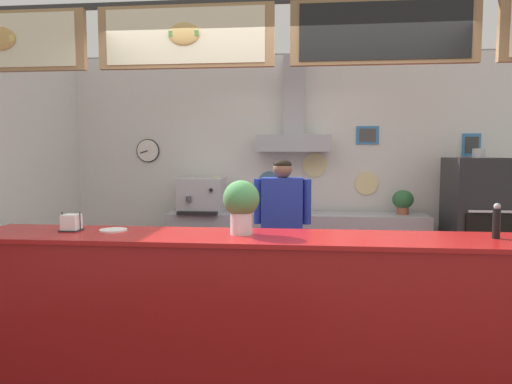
{
  "coord_description": "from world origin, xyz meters",
  "views": [
    {
      "loc": [
        0.16,
        -3.37,
        1.65
      ],
      "look_at": [
        -0.28,
        0.82,
        1.29
      ],
      "focal_mm": 32.99,
      "sensor_mm": 36.0,
      "label": 1
    }
  ],
  "objects_px": {
    "condiment_plate": "(113,230)",
    "basil_vase": "(241,205)",
    "pizza_oven": "(476,230)",
    "potted_oregano": "(294,201)",
    "shop_worker": "(282,236)",
    "pepper_grinder": "(497,221)",
    "potted_rosemary": "(403,201)",
    "napkin_holder": "(71,223)",
    "espresso_machine": "(202,195)"
  },
  "relations": [
    {
      "from": "pizza_oven",
      "to": "condiment_plate",
      "type": "relative_size",
      "value": 8.79
    },
    {
      "from": "shop_worker",
      "to": "condiment_plate",
      "type": "distance_m",
      "value": 1.72
    },
    {
      "from": "shop_worker",
      "to": "pepper_grinder",
      "type": "xyz_separation_m",
      "value": [
        1.45,
        -1.29,
        0.36
      ]
    },
    {
      "from": "potted_rosemary",
      "to": "napkin_holder",
      "type": "distance_m",
      "value": 3.72
    },
    {
      "from": "shop_worker",
      "to": "napkin_holder",
      "type": "relative_size",
      "value": 11.26
    },
    {
      "from": "potted_oregano",
      "to": "potted_rosemary",
      "type": "xyz_separation_m",
      "value": [
        1.27,
        0.04,
        0.01
      ]
    },
    {
      "from": "potted_rosemary",
      "to": "basil_vase",
      "type": "distance_m",
      "value": 2.93
    },
    {
      "from": "napkin_holder",
      "to": "potted_oregano",
      "type": "bearing_deg",
      "value": 57.6
    },
    {
      "from": "shop_worker",
      "to": "condiment_plate",
      "type": "height_order",
      "value": "shop_worker"
    },
    {
      "from": "condiment_plate",
      "to": "basil_vase",
      "type": "bearing_deg",
      "value": -2.2
    },
    {
      "from": "pepper_grinder",
      "to": "napkin_holder",
      "type": "bearing_deg",
      "value": 179.9
    },
    {
      "from": "espresso_machine",
      "to": "pepper_grinder",
      "type": "xyz_separation_m",
      "value": [
        2.47,
        -2.39,
        0.07
      ]
    },
    {
      "from": "basil_vase",
      "to": "condiment_plate",
      "type": "distance_m",
      "value": 0.95
    },
    {
      "from": "espresso_machine",
      "to": "napkin_holder",
      "type": "xyz_separation_m",
      "value": [
        -0.42,
        -2.39,
        0.02
      ]
    },
    {
      "from": "basil_vase",
      "to": "napkin_holder",
      "type": "relative_size",
      "value": 2.62
    },
    {
      "from": "espresso_machine",
      "to": "potted_rosemary",
      "type": "xyz_separation_m",
      "value": [
        2.38,
        0.06,
        -0.04
      ]
    },
    {
      "from": "pizza_oven",
      "to": "napkin_holder",
      "type": "distance_m",
      "value": 4.14
    },
    {
      "from": "condiment_plate",
      "to": "pepper_grinder",
      "type": "distance_m",
      "value": 2.59
    },
    {
      "from": "potted_rosemary",
      "to": "condiment_plate",
      "type": "xyz_separation_m",
      "value": [
        -2.49,
        -2.43,
        0.01
      ]
    },
    {
      "from": "condiment_plate",
      "to": "shop_worker",
      "type": "bearing_deg",
      "value": 48.04
    },
    {
      "from": "condiment_plate",
      "to": "pizza_oven",
      "type": "bearing_deg",
      "value": 33.5
    },
    {
      "from": "potted_oregano",
      "to": "pepper_grinder",
      "type": "xyz_separation_m",
      "value": [
        1.36,
        -2.41,
        0.13
      ]
    },
    {
      "from": "shop_worker",
      "to": "pepper_grinder",
      "type": "height_order",
      "value": "shop_worker"
    },
    {
      "from": "potted_rosemary",
      "to": "pepper_grinder",
      "type": "relative_size",
      "value": 1.22
    },
    {
      "from": "shop_worker",
      "to": "potted_rosemary",
      "type": "distance_m",
      "value": 1.8
    },
    {
      "from": "potted_oregano",
      "to": "condiment_plate",
      "type": "distance_m",
      "value": 2.68
    },
    {
      "from": "basil_vase",
      "to": "espresso_machine",
      "type": "bearing_deg",
      "value": 108.61
    },
    {
      "from": "shop_worker",
      "to": "pepper_grinder",
      "type": "bearing_deg",
      "value": 137.45
    },
    {
      "from": "potted_rosemary",
      "to": "pepper_grinder",
      "type": "distance_m",
      "value": 2.46
    },
    {
      "from": "shop_worker",
      "to": "pizza_oven",
      "type": "bearing_deg",
      "value": -158.21
    },
    {
      "from": "condiment_plate",
      "to": "napkin_holder",
      "type": "bearing_deg",
      "value": -175.79
    },
    {
      "from": "pizza_oven",
      "to": "potted_oregano",
      "type": "distance_m",
      "value": 2.03
    },
    {
      "from": "espresso_machine",
      "to": "potted_oregano",
      "type": "distance_m",
      "value": 1.11
    },
    {
      "from": "potted_rosemary",
      "to": "pepper_grinder",
      "type": "xyz_separation_m",
      "value": [
        0.1,
        -2.45,
        0.12
      ]
    },
    {
      "from": "pizza_oven",
      "to": "espresso_machine",
      "type": "distance_m",
      "value": 3.13
    },
    {
      "from": "espresso_machine",
      "to": "basil_vase",
      "type": "bearing_deg",
      "value": -71.39
    },
    {
      "from": "pizza_oven",
      "to": "pepper_grinder",
      "type": "xyz_separation_m",
      "value": [
        -0.63,
        -2.16,
        0.41
      ]
    },
    {
      "from": "pizza_oven",
      "to": "pepper_grinder",
      "type": "relative_size",
      "value": 7.32
    },
    {
      "from": "espresso_machine",
      "to": "potted_rosemary",
      "type": "relative_size",
      "value": 1.85
    },
    {
      "from": "pizza_oven",
      "to": "potted_oregano",
      "type": "bearing_deg",
      "value": 172.9
    },
    {
      "from": "potted_oregano",
      "to": "potted_rosemary",
      "type": "bearing_deg",
      "value": 2.01
    },
    {
      "from": "potted_rosemary",
      "to": "condiment_plate",
      "type": "relative_size",
      "value": 1.46
    },
    {
      "from": "espresso_machine",
      "to": "pepper_grinder",
      "type": "height_order",
      "value": "espresso_machine"
    },
    {
      "from": "pizza_oven",
      "to": "basil_vase",
      "type": "xyz_separation_m",
      "value": [
        -2.3,
        -2.17,
        0.5
      ]
    },
    {
      "from": "basil_vase",
      "to": "pepper_grinder",
      "type": "distance_m",
      "value": 1.67
    },
    {
      "from": "espresso_machine",
      "to": "shop_worker",
      "type": "bearing_deg",
      "value": -47.05
    },
    {
      "from": "shop_worker",
      "to": "napkin_holder",
      "type": "xyz_separation_m",
      "value": [
        -1.44,
        -1.29,
        0.3
      ]
    },
    {
      "from": "pizza_oven",
      "to": "potted_rosemary",
      "type": "height_order",
      "value": "pizza_oven"
    },
    {
      "from": "condiment_plate",
      "to": "pepper_grinder",
      "type": "bearing_deg",
      "value": -0.61
    },
    {
      "from": "shop_worker",
      "to": "potted_oregano",
      "type": "distance_m",
      "value": 1.14
    }
  ]
}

